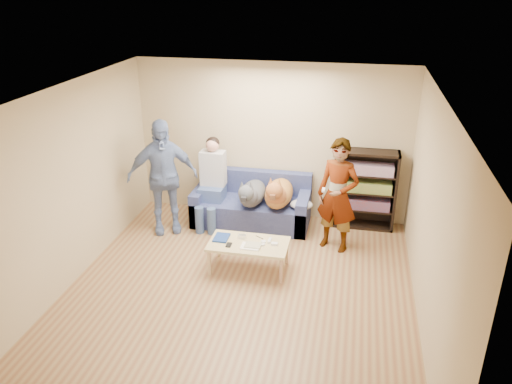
% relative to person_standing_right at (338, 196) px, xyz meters
% --- Properties ---
extents(ground, '(5.00, 5.00, 0.00)m').
position_rel_person_standing_right_xyz_m(ground, '(-1.16, -1.51, -0.86)').
color(ground, brown).
rests_on(ground, ground).
extents(ceiling, '(5.00, 5.00, 0.00)m').
position_rel_person_standing_right_xyz_m(ceiling, '(-1.16, -1.51, 1.74)').
color(ceiling, white).
rests_on(ceiling, ground).
extents(wall_back, '(4.50, 0.00, 4.50)m').
position_rel_person_standing_right_xyz_m(wall_back, '(-1.16, 0.99, 0.44)').
color(wall_back, tan).
rests_on(wall_back, ground).
extents(wall_front, '(4.50, 0.00, 4.50)m').
position_rel_person_standing_right_xyz_m(wall_front, '(-1.16, -4.01, 0.44)').
color(wall_front, tan).
rests_on(wall_front, ground).
extents(wall_left, '(0.00, 5.00, 5.00)m').
position_rel_person_standing_right_xyz_m(wall_left, '(-3.41, -1.51, 0.44)').
color(wall_left, tan).
rests_on(wall_left, ground).
extents(wall_right, '(0.00, 5.00, 5.00)m').
position_rel_person_standing_right_xyz_m(wall_right, '(1.09, -1.51, 0.44)').
color(wall_right, tan).
rests_on(wall_right, ground).
extents(blanket, '(0.36, 0.30, 0.12)m').
position_rel_person_standing_right_xyz_m(blanket, '(-0.56, 0.38, -0.37)').
color(blanket, '#B0B1B5').
rests_on(blanket, sofa).
extents(person_standing_right, '(0.73, 0.61, 1.72)m').
position_rel_person_standing_right_xyz_m(person_standing_right, '(0.00, 0.00, 0.00)').
color(person_standing_right, gray).
rests_on(person_standing_right, ground).
extents(person_standing_left, '(1.18, 0.87, 1.85)m').
position_rel_person_standing_right_xyz_m(person_standing_left, '(-2.71, 0.02, 0.07)').
color(person_standing_left, '#7A97C3').
rests_on(person_standing_left, ground).
extents(held_controller, '(0.04, 0.12, 0.03)m').
position_rel_person_standing_right_xyz_m(held_controller, '(-0.20, -0.20, 0.16)').
color(held_controller, white).
rests_on(held_controller, person_standing_right).
extents(notebook_blue, '(0.20, 0.26, 0.03)m').
position_rel_person_standing_right_xyz_m(notebook_blue, '(-1.55, -0.82, -0.43)').
color(notebook_blue, navy).
rests_on(notebook_blue, coffee_table).
extents(papers, '(0.26, 0.20, 0.02)m').
position_rel_person_standing_right_xyz_m(papers, '(-1.10, -0.97, -0.43)').
color(papers, white).
rests_on(papers, coffee_table).
extents(magazine, '(0.22, 0.17, 0.01)m').
position_rel_person_standing_right_xyz_m(magazine, '(-1.07, -0.95, -0.42)').
color(magazine, '#B4B290').
rests_on(magazine, coffee_table).
extents(camera_silver, '(0.11, 0.06, 0.05)m').
position_rel_person_standing_right_xyz_m(camera_silver, '(-1.27, -0.75, -0.41)').
color(camera_silver, silver).
rests_on(camera_silver, coffee_table).
extents(controller_a, '(0.04, 0.13, 0.03)m').
position_rel_person_standing_right_xyz_m(controller_a, '(-0.87, -0.77, -0.42)').
color(controller_a, silver).
rests_on(controller_a, coffee_table).
extents(controller_b, '(0.09, 0.06, 0.03)m').
position_rel_person_standing_right_xyz_m(controller_b, '(-0.79, -0.85, -0.42)').
color(controller_b, white).
rests_on(controller_b, coffee_table).
extents(headphone_cup_a, '(0.07, 0.07, 0.02)m').
position_rel_person_standing_right_xyz_m(headphone_cup_a, '(-0.95, -0.89, -0.43)').
color(headphone_cup_a, silver).
rests_on(headphone_cup_a, coffee_table).
extents(headphone_cup_b, '(0.07, 0.07, 0.02)m').
position_rel_person_standing_right_xyz_m(headphone_cup_b, '(-0.95, -0.81, -0.43)').
color(headphone_cup_b, white).
rests_on(headphone_cup_b, coffee_table).
extents(pen_orange, '(0.13, 0.06, 0.01)m').
position_rel_person_standing_right_xyz_m(pen_orange, '(-1.17, -1.03, -0.43)').
color(pen_orange, orange).
rests_on(pen_orange, coffee_table).
extents(pen_black, '(0.13, 0.08, 0.01)m').
position_rel_person_standing_right_xyz_m(pen_black, '(-1.03, -0.69, -0.43)').
color(pen_black, black).
rests_on(pen_black, coffee_table).
extents(wallet, '(0.07, 0.12, 0.02)m').
position_rel_person_standing_right_xyz_m(wallet, '(-1.40, -0.99, -0.43)').
color(wallet, black).
rests_on(wallet, coffee_table).
extents(sofa, '(1.90, 0.85, 0.82)m').
position_rel_person_standing_right_xyz_m(sofa, '(-1.41, 0.58, -0.58)').
color(sofa, '#515B93').
rests_on(sofa, ground).
extents(person_seated, '(0.40, 0.73, 1.47)m').
position_rel_person_standing_right_xyz_m(person_seated, '(-2.05, 0.46, -0.09)').
color(person_seated, '#46669A').
rests_on(person_seated, sofa).
extents(dog_gray, '(0.39, 1.24, 0.57)m').
position_rel_person_standing_right_xyz_m(dog_gray, '(-1.36, 0.33, -0.23)').
color(dog_gray, '#4E5159').
rests_on(dog_gray, sofa).
extents(dog_tan, '(0.43, 1.18, 0.63)m').
position_rel_person_standing_right_xyz_m(dog_tan, '(-0.94, 0.38, -0.21)').
color(dog_tan, '#BD7439').
rests_on(dog_tan, sofa).
extents(coffee_table, '(1.10, 0.60, 0.42)m').
position_rel_person_standing_right_xyz_m(coffee_table, '(-1.15, -0.87, -0.49)').
color(coffee_table, '#DAC486').
rests_on(coffee_table, ground).
extents(bookshelf, '(1.00, 0.34, 1.30)m').
position_rel_person_standing_right_xyz_m(bookshelf, '(0.39, 0.82, -0.18)').
color(bookshelf, black).
rests_on(bookshelf, ground).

